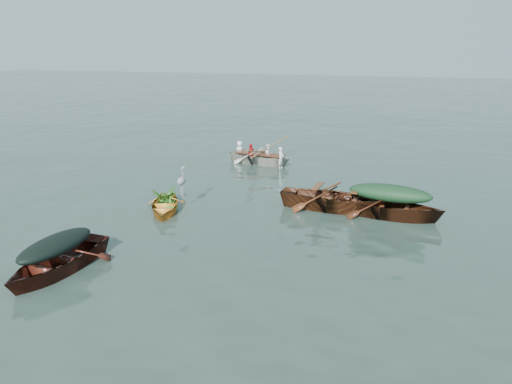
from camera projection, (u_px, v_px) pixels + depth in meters
The scene contains 13 objects.
ground at pixel (247, 236), 13.52m from camera, with size 140.00×140.00×0.00m, color #32463D.
yellow_dinghy at pixel (165, 212), 15.47m from camera, with size 1.22×2.82×0.74m, color gold.
dark_covered_boat at pixel (59, 272), 11.40m from camera, with size 1.44×3.87×0.98m, color #4F1E12.
green_tarp_boat at pixel (388, 217), 14.96m from camera, with size 1.38×4.44×1.04m, color #44230F.
open_wooden_boat at pixel (336, 210), 15.59m from camera, with size 1.53×4.92×1.18m, color #5B3316.
rowed_boat at pixel (260, 164), 21.55m from camera, with size 1.19×3.97×0.93m, color beige.
dark_tarp_cover at pixel (55, 244), 11.21m from camera, with size 0.79×2.13×0.40m, color black.
green_tarp_cover at pixel (390, 193), 14.74m from camera, with size 0.76×2.44×0.52m, color #16381C.
thwart_benches at pixel (337, 192), 15.42m from camera, with size 0.92×2.46×0.04m, color #542A13, non-canonical shape.
heron at pixel (182, 185), 15.33m from camera, with size 0.28×0.40×0.92m, color #95989E, non-canonical shape.
dinghy_weeds at pixel (166, 186), 15.81m from camera, with size 0.70×0.90×0.60m, color #246D1C.
rowers at pixel (260, 145), 21.31m from camera, with size 1.07×2.78×0.76m, color white.
oars at pixel (260, 153), 21.41m from camera, with size 2.60×0.60×0.06m, color brown, non-canonical shape.
Camera 1 is at (4.02, -11.96, 5.03)m, focal length 35.00 mm.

